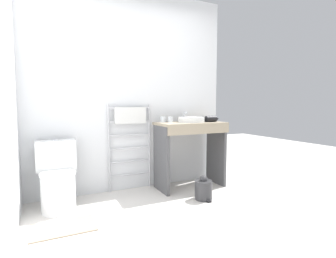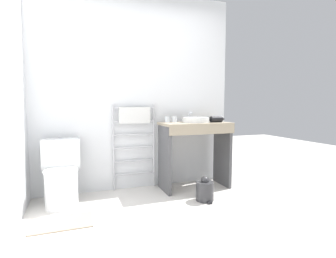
% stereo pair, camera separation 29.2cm
% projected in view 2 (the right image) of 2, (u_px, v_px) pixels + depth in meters
% --- Properties ---
extents(ground_plane, '(12.00, 12.00, 0.00)m').
position_uv_depth(ground_plane, '(174.00, 239.00, 2.20)').
color(ground_plane, silver).
extents(wall_back, '(2.78, 0.12, 2.61)m').
position_uv_depth(wall_back, '(133.00, 91.00, 3.51)').
color(wall_back, silver).
rests_on(wall_back, ground_plane).
extents(wall_side, '(0.12, 2.19, 2.61)m').
position_uv_depth(wall_side, '(4.00, 85.00, 2.31)').
color(wall_side, silver).
rests_on(wall_side, ground_plane).
extents(toilet, '(0.42, 0.52, 0.74)m').
position_uv_depth(toilet, '(61.00, 176.00, 2.94)').
color(toilet, white).
rests_on(toilet, ground_plane).
extents(towel_radiator, '(0.57, 0.06, 1.13)m').
position_uv_depth(towel_radiator, '(134.00, 128.00, 3.46)').
color(towel_radiator, silver).
rests_on(towel_radiator, ground_plane).
extents(vanity_counter, '(0.90, 0.50, 0.89)m').
position_uv_depth(vanity_counter, '(195.00, 144.00, 3.50)').
color(vanity_counter, gray).
rests_on(vanity_counter, ground_plane).
extents(sink_basin, '(0.36, 0.36, 0.07)m').
position_uv_depth(sink_basin, '(196.00, 120.00, 3.49)').
color(sink_basin, white).
rests_on(sink_basin, vanity_counter).
extents(faucet, '(0.02, 0.10, 0.14)m').
position_uv_depth(faucet, '(190.00, 115.00, 3.66)').
color(faucet, silver).
rests_on(faucet, vanity_counter).
extents(cup_near_wall, '(0.07, 0.07, 0.08)m').
position_uv_depth(cup_near_wall, '(167.00, 119.00, 3.50)').
color(cup_near_wall, silver).
rests_on(cup_near_wall, vanity_counter).
extents(cup_near_edge, '(0.06, 0.06, 0.08)m').
position_uv_depth(cup_near_edge, '(175.00, 119.00, 3.50)').
color(cup_near_edge, silver).
rests_on(cup_near_edge, vanity_counter).
extents(hair_dryer, '(0.21, 0.17, 0.08)m').
position_uv_depth(hair_dryer, '(216.00, 119.00, 3.52)').
color(hair_dryer, black).
rests_on(hair_dryer, vanity_counter).
extents(trash_bin, '(0.21, 0.24, 0.29)m').
position_uv_depth(trash_bin, '(205.00, 190.00, 3.08)').
color(trash_bin, '#333335').
rests_on(trash_bin, ground_plane).
extents(bath_mat, '(0.56, 0.36, 0.01)m').
position_uv_depth(bath_mat, '(62.00, 223.00, 2.49)').
color(bath_mat, gray).
rests_on(bath_mat, ground_plane).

